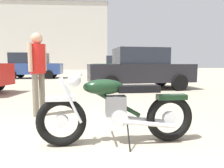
{
  "coord_description": "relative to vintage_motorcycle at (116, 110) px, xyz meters",
  "views": [
    {
      "loc": [
        0.02,
        -2.22,
        1.06
      ],
      "look_at": [
        0.45,
        1.45,
        0.68
      ],
      "focal_mm": 32.43,
      "sensor_mm": 36.0,
      "label": 1
    }
  ],
  "objects": [
    {
      "name": "blue_hatchback_right",
      "position": [
        2.19,
        14.08,
        0.38
      ],
      "size": [
        4.43,
        2.46,
        1.67
      ],
      "rotation": [
        0.0,
        0.0,
        -0.17
      ],
      "color": "black",
      "rests_on": "ground_plane"
    },
    {
      "name": "bystander",
      "position": [
        -1.36,
        1.62,
        0.57
      ],
      "size": [
        0.3,
        0.41,
        1.66
      ],
      "rotation": [
        0.0,
        0.0,
        2.6
      ],
      "color": "#706656",
      "rests_on": "ground_plane"
    },
    {
      "name": "silver_sedan_mid",
      "position": [
        1.75,
        5.61,
        0.38
      ],
      "size": [
        4.32,
        2.16,
        1.67
      ],
      "rotation": [
        0.0,
        0.0,
        0.07
      ],
      "color": "black",
      "rests_on": "ground_plane"
    },
    {
      "name": "industrial_building",
      "position": [
        -5.68,
        37.22,
        5.26
      ],
      "size": [
        18.55,
        13.79,
        22.53
      ],
      "rotation": [
        0.0,
        0.0,
        -0.05
      ],
      "color": "beige",
      "rests_on": "ground_plane"
    },
    {
      "name": "ground_plane",
      "position": [
        -0.38,
        -0.36,
        -0.45
      ],
      "size": [
        80.0,
        80.0,
        0.0
      ],
      "primitive_type": "plane",
      "color": "tan"
    },
    {
      "name": "dark_sedan_left",
      "position": [
        -4.29,
        12.35,
        0.47
      ],
      "size": [
        3.93,
        1.89,
        1.78
      ],
      "rotation": [
        0.0,
        0.0,
        -0.02
      ],
      "color": "black",
      "rests_on": "ground_plane"
    },
    {
      "name": "vintage_motorcycle",
      "position": [
        0.0,
        0.0,
        0.0
      ],
      "size": [
        2.08,
        0.62,
        0.94
      ],
      "rotation": [
        0.0,
        0.0,
        3.14
      ],
      "color": "black",
      "rests_on": "ground_plane"
    }
  ]
}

